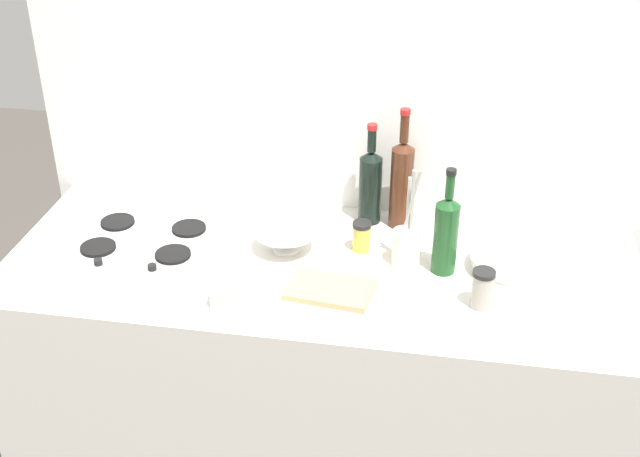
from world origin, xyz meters
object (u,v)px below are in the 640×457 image
plate_stack (517,263)px  wine_bottle_mid_right (402,181)px  utensil_crock (407,244)px  cutting_board (330,289)px  condiment_jar_rear (482,289)px  wine_bottle_mid_left (370,184)px  butter_dish (240,289)px  stovetop_hob (145,242)px  mixing_bowl (286,240)px  wine_bottle_leftmost (446,233)px  condiment_jar_front (362,236)px

plate_stack → wine_bottle_mid_right: wine_bottle_mid_right is taller
wine_bottle_mid_right → utensil_crock: size_ratio=1.27×
utensil_crock → cutting_board: size_ratio=1.32×
wine_bottle_mid_right → condiment_jar_rear: 0.47m
wine_bottle_mid_left → butter_dish: 0.56m
utensil_crock → condiment_jar_rear: bearing=-40.2°
butter_dish → utensil_crock: 0.49m
stovetop_hob → plate_stack: (1.07, 0.05, 0.01)m
mixing_bowl → condiment_jar_rear: 0.59m
cutting_board → mixing_bowl: bearing=129.7°
butter_dish → plate_stack: bearing=19.9°
wine_bottle_mid_left → wine_bottle_mid_right: bearing=-5.9°
wine_bottle_leftmost → cutting_board: size_ratio=1.40×
stovetop_hob → condiment_jar_rear: 0.98m
stovetop_hob → cutting_board: stovetop_hob is taller
wine_bottle_leftmost → condiment_jar_rear: size_ratio=2.87×
cutting_board → condiment_jar_rear: bearing=0.5°
wine_bottle_mid_left → butter_dish: size_ratio=2.27×
mixing_bowl → cutting_board: (0.16, -0.19, -0.03)m
plate_stack → utensil_crock: bearing=-177.8°
stovetop_hob → mixing_bowl: (0.41, 0.05, 0.02)m
utensil_crock → stovetop_hob: bearing=-177.1°
butter_dish → utensil_crock: bearing=31.0°
condiment_jar_rear → cutting_board: size_ratio=0.49×
wine_bottle_mid_right → cutting_board: (-0.15, -0.40, -0.14)m
mixing_bowl → butter_dish: 0.27m
stovetop_hob → cutting_board: bearing=-14.0°
wine_bottle_mid_left → condiment_jar_front: (-0.00, -0.18, -0.08)m
condiment_jar_front → cutting_board: (-0.06, -0.23, -0.04)m
mixing_bowl → butter_dish: butter_dish is taller
wine_bottle_mid_left → cutting_board: bearing=-98.2°
mixing_bowl → cutting_board: 0.25m
butter_dish → condiment_jar_front: 0.41m
wine_bottle_mid_left → wine_bottle_mid_right: size_ratio=0.85×
utensil_crock → condiment_jar_rear: (0.21, -0.18, -0.01)m
condiment_jar_front → condiment_jar_rear: size_ratio=0.83×
plate_stack → condiment_jar_front: (-0.44, 0.04, 0.02)m
butter_dish → condiment_jar_front: bearing=46.4°
wine_bottle_mid_left → condiment_jar_rear: bearing=-49.7°
utensil_crock → wine_bottle_mid_right: bearing=99.7°
utensil_crock → condiment_jar_front: (-0.13, 0.05, -0.02)m
stovetop_hob → butter_dish: size_ratio=3.16×
wine_bottle_mid_right → condiment_jar_rear: bearing=-57.8°
wine_bottle_mid_left → utensil_crock: wine_bottle_mid_left is taller
stovetop_hob → plate_stack: 1.07m
utensil_crock → condiment_jar_rear: size_ratio=2.72×
mixing_bowl → cutting_board: size_ratio=0.81×
wine_bottle_mid_right → wine_bottle_mid_left: bearing=174.1°
wine_bottle_mid_right → condiment_jar_rear: size_ratio=3.45×
butter_dish → utensil_crock: (0.42, 0.25, 0.03)m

